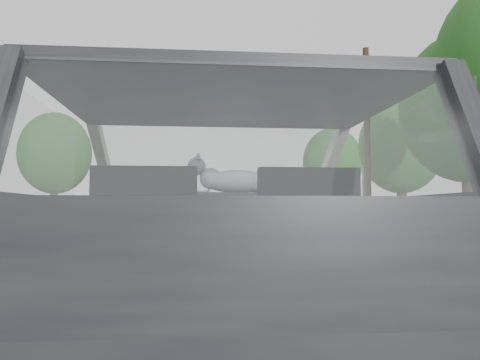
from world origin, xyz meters
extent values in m
cube|color=black|center=(0.00, 0.00, 0.72)|extent=(1.80, 4.00, 1.45)
cube|color=black|center=(0.00, 0.62, 0.85)|extent=(1.58, 0.45, 0.30)
cube|color=black|center=(-0.40, -0.29, 0.88)|extent=(0.50, 0.72, 0.42)
cube|color=black|center=(0.40, -0.29, 0.88)|extent=(0.50, 0.72, 0.42)
torus|color=black|center=(-0.40, 0.33, 0.92)|extent=(0.36, 0.36, 0.04)
ellipsoid|color=#8C8BA0|center=(0.13, 0.58, 1.09)|extent=(0.65, 0.28, 0.28)
cube|color=#AAAAAA|center=(4.30, 10.00, 0.58)|extent=(0.05, 90.00, 0.32)
imported|color=#A8A8A9|center=(0.34, 25.11, 0.77)|extent=(2.68, 4.95, 1.54)
cube|color=#094314|center=(6.83, 16.31, 1.40)|extent=(0.43, 1.11, 2.80)
cylinder|color=brown|center=(6.32, 14.44, 3.57)|extent=(0.23, 0.23, 7.14)
camera|label=1|loc=(-0.15, -2.67, 0.88)|focal=35.00mm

